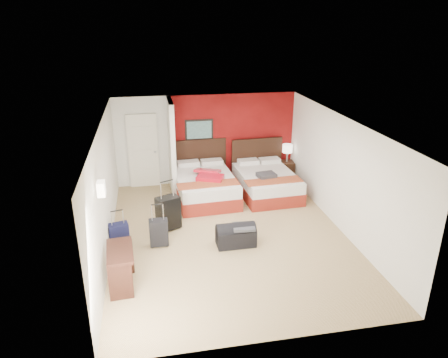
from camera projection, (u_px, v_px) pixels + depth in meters
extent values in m
plane|color=tan|center=(229.00, 235.00, 9.09)|extent=(6.50, 6.50, 0.00)
cube|color=silver|center=(206.00, 139.00, 11.60)|extent=(5.00, 0.04, 2.50)
cube|color=silver|center=(105.00, 190.00, 8.20)|extent=(0.04, 6.50, 2.50)
cube|color=black|center=(199.00, 130.00, 11.40)|extent=(0.78, 0.03, 0.58)
cube|color=white|center=(101.00, 189.00, 6.61)|extent=(0.12, 0.20, 0.24)
cube|color=maroon|center=(233.00, 138.00, 11.71)|extent=(3.50, 0.04, 2.50)
cube|color=silver|center=(172.00, 148.00, 10.84)|extent=(0.12, 1.20, 2.50)
cube|color=silver|center=(143.00, 151.00, 11.34)|extent=(0.82, 0.06, 2.05)
cube|color=silver|center=(205.00, 187.00, 10.81)|extent=(1.60, 2.20, 0.63)
cube|color=white|center=(266.00, 184.00, 11.06)|extent=(1.52, 2.09, 0.60)
cube|color=red|center=(209.00, 175.00, 10.60)|extent=(0.94, 1.07, 0.11)
cube|color=#36363B|center=(266.00, 175.00, 10.64)|extent=(0.50, 0.43, 0.11)
cube|color=#321C10|center=(286.00, 171.00, 12.02)|extent=(0.44, 0.44, 0.56)
cylinder|color=white|center=(287.00, 153.00, 11.83)|extent=(0.38, 0.38, 0.51)
cube|color=black|center=(168.00, 214.00, 9.20)|extent=(0.58, 0.49, 0.74)
cube|color=black|center=(159.00, 234.00, 8.56)|extent=(0.38, 0.24, 0.56)
cube|color=black|center=(119.00, 237.00, 8.43)|extent=(0.43, 0.31, 0.54)
cube|color=black|center=(236.00, 236.00, 8.61)|extent=(0.81, 0.44, 0.41)
cube|color=#3B3B40|center=(244.00, 227.00, 8.51)|extent=(0.47, 0.41, 0.06)
cube|color=black|center=(122.00, 268.00, 7.23)|extent=(0.50, 0.91, 0.74)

